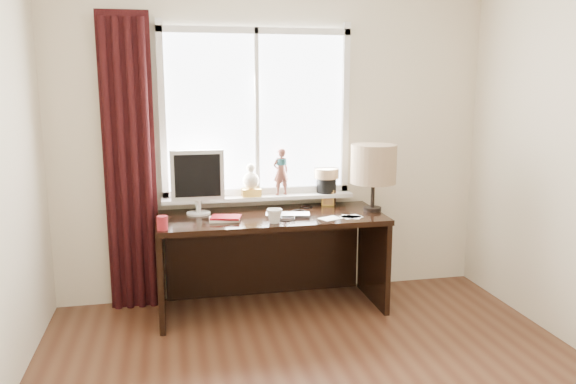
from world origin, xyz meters
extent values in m
cube|color=beige|center=(0.00, 2.00, 1.30)|extent=(3.50, 0.00, 2.60)
imported|color=silver|center=(0.02, 1.56, 0.76)|extent=(0.37, 0.28, 0.03)
imported|color=white|center=(-0.12, 1.39, 0.80)|extent=(0.15, 0.15, 0.11)
cylinder|color=maroon|center=(-0.90, 1.36, 0.80)|extent=(0.07, 0.07, 0.10)
cube|color=white|center=(-0.15, 1.99, 1.50)|extent=(1.40, 0.02, 1.30)
cube|color=silver|center=(-0.15, 1.96, 0.88)|extent=(1.50, 0.05, 0.05)
cube|color=silver|center=(-0.15, 1.96, 2.12)|extent=(1.50, 0.05, 0.05)
cube|color=silver|center=(-0.88, 1.96, 1.50)|extent=(0.05, 0.05, 1.40)
cube|color=silver|center=(0.57, 1.96, 1.50)|extent=(0.05, 0.05, 1.40)
cube|color=silver|center=(-0.15, 1.96, 1.50)|extent=(0.03, 0.05, 1.30)
cube|color=silver|center=(-0.15, 1.91, 0.83)|extent=(1.52, 0.18, 0.03)
cylinder|color=#440A0E|center=(-0.62, 1.87, 0.97)|extent=(0.14, 0.14, 0.25)
cube|color=gold|center=(-0.21, 1.90, 0.88)|extent=(0.15, 0.12, 0.06)
sphere|color=beige|center=(-0.21, 1.90, 0.97)|extent=(0.13, 0.13, 0.13)
sphere|color=beige|center=(-0.21, 1.90, 1.07)|extent=(0.07, 0.07, 0.07)
imported|color=brown|center=(0.03, 1.90, 1.04)|extent=(0.16, 0.13, 0.38)
cylinder|color=#1E4C51|center=(0.03, 1.89, 1.12)|extent=(0.10, 0.10, 0.05)
cylinder|color=black|center=(0.41, 1.91, 0.91)|extent=(0.16, 0.16, 0.12)
cylinder|color=#8C6B4C|center=(0.41, 1.91, 1.01)|extent=(0.20, 0.20, 0.08)
cube|color=black|center=(-1.13, 1.92, 1.12)|extent=(0.38, 0.05, 2.25)
cylinder|color=black|center=(-1.27, 1.89, 1.10)|extent=(0.06, 0.06, 2.20)
cylinder|color=black|center=(-1.18, 1.89, 1.10)|extent=(0.06, 0.06, 2.20)
cylinder|color=black|center=(-1.09, 1.89, 1.10)|extent=(0.06, 0.06, 2.20)
cylinder|color=black|center=(-1.00, 1.89, 1.10)|extent=(0.06, 0.06, 2.20)
cube|color=black|center=(-0.10, 1.63, 0.73)|extent=(1.70, 0.70, 0.04)
cube|color=black|center=(-0.93, 1.63, 0.35)|extent=(0.04, 0.64, 0.71)
cube|color=black|center=(0.73, 1.63, 0.35)|extent=(0.04, 0.64, 0.71)
cube|color=black|center=(-0.10, 1.97, 0.35)|extent=(1.60, 0.03, 0.71)
cylinder|color=beige|center=(-0.63, 1.78, 0.76)|extent=(0.18, 0.18, 0.01)
cylinder|color=beige|center=(-0.63, 1.78, 0.81)|extent=(0.04, 0.04, 0.10)
cube|color=beige|center=(-0.63, 1.78, 1.05)|extent=(0.40, 0.04, 0.38)
cube|color=black|center=(-0.63, 1.76, 1.05)|extent=(0.34, 0.01, 0.32)
cube|color=beige|center=(-0.46, 1.54, 0.76)|extent=(0.23, 0.18, 0.02)
cube|color=maroon|center=(-0.45, 1.53, 0.78)|extent=(0.24, 0.20, 0.01)
cylinder|color=black|center=(0.44, 1.89, 0.81)|extent=(0.09, 0.09, 0.12)
cylinder|color=black|center=(0.43, 1.90, 0.86)|extent=(0.01, 0.01, 0.22)
cylinder|color=black|center=(0.45, 1.88, 0.84)|extent=(0.01, 0.01, 0.19)
cylinder|color=black|center=(0.44, 1.91, 0.88)|extent=(0.01, 0.01, 0.25)
cylinder|color=black|center=(0.46, 1.90, 0.83)|extent=(0.01, 0.01, 0.17)
cube|color=gold|center=(0.41, 1.85, 0.81)|extent=(0.10, 0.03, 0.13)
cube|color=#996633|center=(0.41, 1.84, 0.81)|extent=(0.07, 0.02, 0.10)
cylinder|color=black|center=(0.70, 1.61, 0.77)|extent=(0.14, 0.14, 0.03)
cylinder|color=black|center=(0.70, 1.61, 0.89)|extent=(0.03, 0.03, 0.22)
cylinder|color=tan|center=(0.70, 1.61, 1.12)|extent=(0.35, 0.35, 0.30)
cube|color=white|center=(0.48, 1.45, 0.75)|extent=(0.18, 0.15, 0.00)
cube|color=white|center=(0.47, 1.45, 0.75)|extent=(0.18, 0.17, 0.00)
cube|color=white|center=(0.31, 1.43, 0.75)|extent=(0.18, 0.16, 0.00)
torus|color=black|center=(-0.01, 1.47, 0.75)|extent=(0.18, 0.18, 0.01)
torus|color=black|center=(0.12, 1.69, 0.75)|extent=(0.12, 0.12, 0.01)
torus|color=black|center=(0.23, 1.83, 0.75)|extent=(0.14, 0.14, 0.01)
camera|label=1|loc=(-0.83, -2.43, 1.74)|focal=35.00mm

